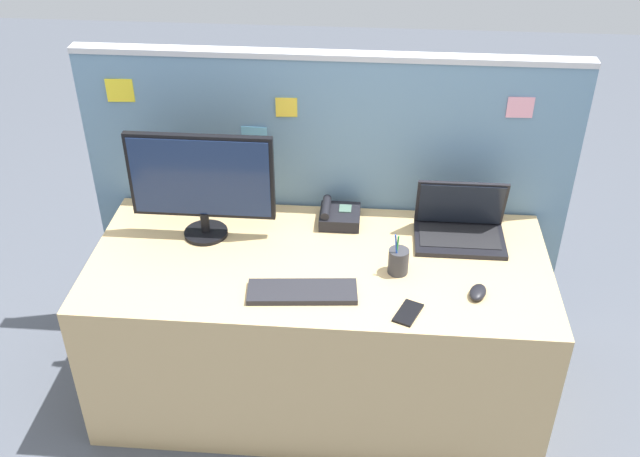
% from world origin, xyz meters
% --- Properties ---
extents(ground_plane, '(10.00, 10.00, 0.00)m').
position_xyz_m(ground_plane, '(0.00, 0.00, 0.00)').
color(ground_plane, '#4C515B').
extents(desk, '(1.84, 0.81, 0.71)m').
position_xyz_m(desk, '(0.00, 0.00, 0.35)').
color(desk, tan).
rests_on(desk, ground_plane).
extents(cubicle_divider, '(2.10, 0.08, 1.41)m').
position_xyz_m(cubicle_divider, '(-0.00, 0.45, 0.71)').
color(cubicle_divider, '#6084A3').
rests_on(cubicle_divider, ground_plane).
extents(desktop_monitor, '(0.59, 0.18, 0.46)m').
position_xyz_m(desktop_monitor, '(-0.49, 0.16, 0.96)').
color(desktop_monitor, black).
rests_on(desktop_monitor, desk).
extents(laptop, '(0.37, 0.25, 0.25)m').
position_xyz_m(laptop, '(0.57, 0.22, 0.77)').
color(laptop, black).
rests_on(laptop, desk).
extents(desk_phone, '(0.17, 0.17, 0.09)m').
position_xyz_m(desk_phone, '(0.06, 0.29, 0.74)').
color(desk_phone, black).
rests_on(desk_phone, desk).
extents(keyboard_main, '(0.42, 0.17, 0.02)m').
position_xyz_m(keyboard_main, '(-0.04, -0.22, 0.72)').
color(keyboard_main, '#232328').
rests_on(keyboard_main, desk).
extents(computer_mouse_right_hand, '(0.09, 0.11, 0.03)m').
position_xyz_m(computer_mouse_right_hand, '(0.61, -0.17, 0.72)').
color(computer_mouse_right_hand, black).
rests_on(computer_mouse_right_hand, desk).
extents(pen_cup, '(0.08, 0.08, 0.18)m').
position_xyz_m(pen_cup, '(0.31, -0.05, 0.76)').
color(pen_cup, '#333338').
rests_on(pen_cup, desk).
extents(cell_phone_black_slab, '(0.12, 0.15, 0.01)m').
position_xyz_m(cell_phone_black_slab, '(0.35, -0.30, 0.71)').
color(cell_phone_black_slab, black).
rests_on(cell_phone_black_slab, desk).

